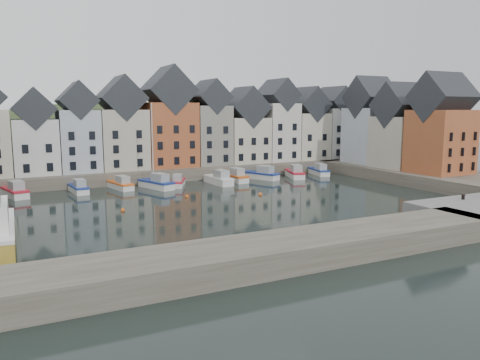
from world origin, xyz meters
TOP-DOWN VIEW (x-y plane):
  - ground at (0.00, 0.00)m, footprint 260.00×260.00m
  - far_quay at (0.00, 30.00)m, footprint 90.00×16.00m
  - right_quay at (37.00, 3.00)m, footprint 14.00×54.00m
  - near_wall at (-10.00, -22.00)m, footprint 50.00×6.00m
  - hillside at (0.02, 56.00)m, footprint 153.60×70.40m
  - far_terrace at (3.21, 28.00)m, footprint 72.37×8.16m
  - right_terrace at (36.00, 8.07)m, footprint 8.30×24.25m
  - mooring_buoys at (-4.00, 5.33)m, footprint 20.50×5.50m
  - boat_a at (-25.37, 19.12)m, footprint 3.80×7.10m
  - boat_b at (-16.93, 18.66)m, footprint 2.41×6.17m
  - boat_c at (-10.69, 19.05)m, footprint 3.14×6.40m
  - boat_d at (-5.56, 17.16)m, footprint 4.33×7.28m
  - boat_e at (-1.88, 17.78)m, footprint 4.04×5.97m
  - boat_f at (4.75, 16.66)m, footprint 2.60×7.13m
  - boat_g at (8.37, 18.27)m, footprint 2.55×6.93m
  - boat_h at (13.77, 18.49)m, footprint 4.64×7.22m
  - boat_i at (20.06, 17.51)m, footprint 4.26×7.24m
  - boat_j at (26.08, 18.51)m, footprint 3.31×6.57m
  - mooring_bollard at (20.12, -17.10)m, footprint 0.48×0.48m

SIDE VIEW (x-z plane):
  - hillside at x=0.02m, z-range -49.96..14.04m
  - ground at x=0.00m, z-range 0.00..0.00m
  - mooring_buoys at x=-4.00m, z-range -0.10..0.40m
  - boat_e at x=-1.88m, z-range -0.45..1.76m
  - boat_b at x=-16.93m, z-range -0.47..1.84m
  - boat_c at x=-10.69m, z-range -0.48..1.88m
  - boat_j at x=26.08m, z-range -0.49..1.93m
  - boat_a at x=-25.37m, z-range -0.53..2.08m
  - boat_g at x=8.37m, z-range -0.53..2.09m
  - boat_i at x=20.06m, z-range -0.54..2.12m
  - boat_h at x=13.77m, z-range -0.54..2.12m
  - boat_f at x=4.75m, z-range -0.54..2.15m
  - boat_d at x=-5.56m, z-range -5.79..7.51m
  - far_quay at x=0.00m, z-range 0.00..2.00m
  - right_quay at x=37.00m, z-range 0.00..2.00m
  - near_wall at x=-10.00m, z-range 0.00..2.00m
  - mooring_bollard at x=20.12m, z-range 2.03..2.59m
  - far_terrace at x=3.21m, z-range -0.01..17.76m
  - right_terrace at x=36.00m, z-range 0.73..17.10m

